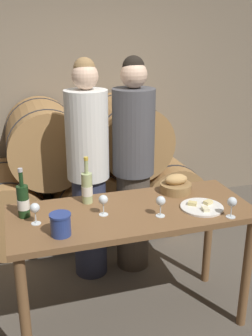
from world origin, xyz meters
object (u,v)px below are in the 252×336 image
(tasting_table, at_px, (132,227))
(wine_bottle_white, at_px, (87,187))
(wine_bottle_red, at_px, (23,201))
(blue_crock, at_px, (61,224))
(person_right, at_px, (133,166))
(wine_glass_right, at_px, (232,203))
(wine_glass_left, at_px, (103,201))
(wine_glass_far_left, at_px, (35,209))
(person_left, at_px, (88,171))
(cheese_plate, at_px, (202,207))
(wine_glass_center, at_px, (161,202))
(bread_basket, at_px, (176,185))

(tasting_table, relative_size, wine_bottle_white, 4.90)
(wine_bottle_red, xyz_separation_m, blue_crock, (0.19, -0.30, -0.04))
(tasting_table, bearing_deg, person_right, 71.25)
(person_right, distance_m, blue_crock, 1.14)
(tasting_table, distance_m, wine_glass_right, 0.67)
(blue_crock, height_order, wine_glass_left, wine_glass_left)
(wine_glass_far_left, bearing_deg, person_left, 55.66)
(person_right, xyz_separation_m, wine_glass_far_left, (-0.85, -0.69, 0.05))
(wine_glass_left, bearing_deg, cheese_plate, -8.59)
(wine_bottle_red, xyz_separation_m, wine_glass_center, (0.83, -0.25, -0.01))
(wine_glass_center, bearing_deg, tasting_table, 137.46)
(wine_bottle_white, distance_m, wine_glass_right, 0.96)
(person_right, relative_size, cheese_plate, 6.38)
(person_right, relative_size, bread_basket, 7.96)
(person_right, relative_size, wine_glass_far_left, 13.26)
(bread_basket, bearing_deg, tasting_table, -153.59)
(person_left, bearing_deg, wine_glass_right, -53.50)
(person_right, height_order, cheese_plate, person_right)
(tasting_table, bearing_deg, cheese_plate, -13.44)
(tasting_table, bearing_deg, wine_glass_right, -26.19)
(blue_crock, bearing_deg, person_right, 50.37)
(tasting_table, xyz_separation_m, wine_glass_center, (0.15, -0.13, 0.23))
(tasting_table, xyz_separation_m, wine_glass_far_left, (-0.62, -0.01, 0.23))
(blue_crock, relative_size, cheese_plate, 0.47)
(cheese_plate, distance_m, wine_glass_left, 0.66)
(bread_basket, height_order, wine_glass_left, same)
(bread_basket, relative_size, cheese_plate, 0.80)
(person_left, xyz_separation_m, wine_glass_left, (-0.05, -0.70, 0.05))
(wine_glass_right, bearing_deg, wine_bottle_red, 162.53)
(person_left, height_order, person_right, person_right)
(person_left, relative_size, bread_basket, 7.94)
(cheese_plate, bearing_deg, wine_glass_right, -56.18)
(wine_bottle_red, bearing_deg, wine_glass_left, -14.31)
(person_right, height_order, wine_glass_right, person_right)
(tasting_table, relative_size, blue_crock, 12.00)
(wine_bottle_red, distance_m, wine_glass_right, 1.31)
(person_right, bearing_deg, wine_glass_center, -96.02)
(wine_glass_left, bearing_deg, wine_glass_right, -19.43)
(bread_basket, distance_m, wine_glass_right, 0.51)
(wine_bottle_red, relative_size, wine_glass_center, 2.37)
(person_right, distance_m, wine_glass_center, 0.83)
(wine_bottle_red, bearing_deg, wine_glass_right, -17.47)
(tasting_table, xyz_separation_m, person_right, (0.23, 0.69, 0.18))
(person_left, bearing_deg, tasting_table, -77.94)
(person_left, distance_m, person_right, 0.38)
(wine_glass_center, bearing_deg, bread_basket, 52.77)
(person_right, bearing_deg, cheese_plate, -74.50)
(cheese_plate, bearing_deg, blue_crock, -175.06)
(person_left, xyz_separation_m, wine_bottle_red, (-0.54, -0.57, 0.06))
(tasting_table, height_order, wine_glass_far_left, wine_glass_far_left)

